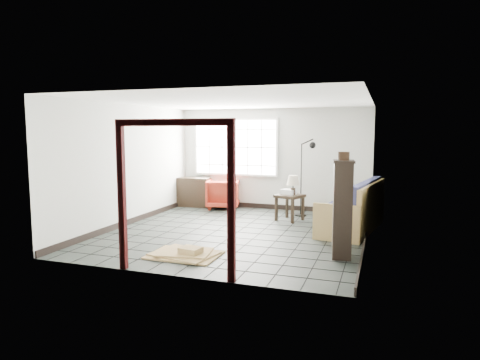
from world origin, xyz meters
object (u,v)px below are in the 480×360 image
(armchair, at_px, (223,193))
(tall_shelf, at_px, (342,209))
(futon_sofa, at_px, (355,212))
(side_table, at_px, (290,199))

(armchair, distance_m, tall_shelf, 4.87)
(futon_sofa, xyz_separation_m, side_table, (-1.47, 0.49, 0.12))
(futon_sofa, bearing_deg, armchair, 167.14)
(futon_sofa, height_order, tall_shelf, tall_shelf)
(futon_sofa, height_order, side_table, futon_sofa)
(armchair, bearing_deg, side_table, 140.43)
(armchair, relative_size, side_table, 1.19)
(futon_sofa, distance_m, armchair, 3.74)
(armchair, bearing_deg, tall_shelf, 120.07)
(tall_shelf, bearing_deg, futon_sofa, 80.03)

